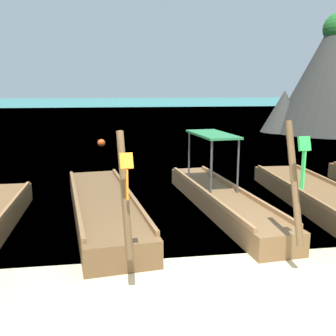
# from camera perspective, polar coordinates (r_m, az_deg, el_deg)

# --- Properties ---
(ground) EXTENTS (120.00, 120.00, 0.00)m
(ground) POSITION_cam_1_polar(r_m,az_deg,el_deg) (6.63, 4.16, -16.82)
(ground) COLOR beige
(sea_water) EXTENTS (120.00, 120.00, 0.00)m
(sea_water) POSITION_cam_1_polar(r_m,az_deg,el_deg) (66.85, -7.51, 8.88)
(sea_water) COLOR teal
(sea_water) RESTS_ON ground
(longtail_boat_orange_ribbon) EXTENTS (2.15, 6.82, 2.48)m
(longtail_boat_orange_ribbon) POSITION_cam_1_polar(r_m,az_deg,el_deg) (9.70, -9.41, -5.73)
(longtail_boat_orange_ribbon) COLOR brown
(longtail_boat_orange_ribbon) RESTS_ON ground
(longtail_boat_green_ribbon) EXTENTS (1.63, 6.87, 2.60)m
(longtail_boat_green_ribbon) POSITION_cam_1_polar(r_m,az_deg,el_deg) (10.29, 7.85, -4.42)
(longtail_boat_green_ribbon) COLOR brown
(longtail_boat_green_ribbon) RESTS_ON ground
(longtail_boat_yellow_ribbon) EXTENTS (1.69, 7.51, 2.30)m
(longtail_boat_yellow_ribbon) POSITION_cam_1_polar(r_m,az_deg,el_deg) (11.04, 21.82, -4.45)
(longtail_boat_yellow_ribbon) COLOR brown
(longtail_boat_yellow_ribbon) RESTS_ON ground
(karst_rock) EXTENTS (8.99, 8.26, 8.50)m
(karst_rock) POSITION_cam_1_polar(r_m,az_deg,el_deg) (30.27, 22.97, 12.67)
(karst_rock) COLOR #383833
(karst_rock) RESTS_ON ground
(mooring_buoy_near) EXTENTS (0.42, 0.42, 0.42)m
(mooring_buoy_near) POSITION_cam_1_polar(r_m,az_deg,el_deg) (21.49, -9.74, 3.64)
(mooring_buoy_near) COLOR #EA5119
(mooring_buoy_near) RESTS_ON sea_water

